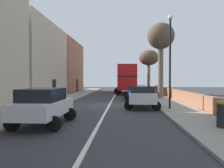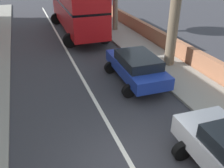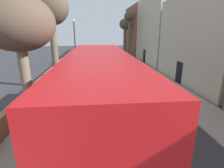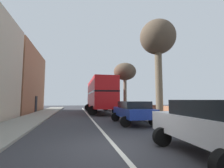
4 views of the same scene
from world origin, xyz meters
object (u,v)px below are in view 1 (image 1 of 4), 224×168
double_decker_bus (127,78)px  street_tree_right_1 (149,58)px  parked_car_white_left_0 (44,105)px  parked_car_white_right_2 (142,95)px  street_tree_right_3 (161,38)px  lamppost_right (170,54)px  litter_bin_right (223,114)px  parked_car_blue_right_3 (136,91)px

double_decker_bus → street_tree_right_1: (3.13, -0.54, 2.79)m
parked_car_white_left_0 → street_tree_right_1: size_ratio=0.63×
parked_car_white_right_2 → street_tree_right_3: bearing=71.2°
lamppost_right → double_decker_bus: bearing=98.4°
street_tree_right_3 → lamppost_right: 9.53m
double_decker_bus → parked_car_white_right_2: 16.53m
lamppost_right → litter_bin_right: size_ratio=5.82×
parked_car_blue_right_3 → lamppost_right: bearing=-77.1°
parked_car_white_left_0 → lamppost_right: (6.80, 5.19, 2.85)m
lamppost_right → litter_bin_right: bearing=-80.1°
parked_car_blue_right_3 → parked_car_white_right_2: bearing=-90.0°
parked_car_white_left_0 → double_decker_bus: bearing=79.6°
street_tree_right_1 → street_tree_right_3: bearing=-87.4°
street_tree_right_3 → double_decker_bus: bearing=112.3°
parked_car_blue_right_3 → litter_bin_right: (2.80, -13.61, -0.22)m
litter_bin_right → street_tree_right_3: bearing=90.4°
lamppost_right → parked_car_white_left_0: bearing=-142.6°
parked_car_white_left_0 → parked_car_white_right_2: parked_car_white_left_0 is taller
street_tree_right_1 → double_decker_bus: bearing=170.1°
parked_car_blue_right_3 → litter_bin_right: size_ratio=4.07×
street_tree_right_3 → litter_bin_right: street_tree_right_3 is taller
double_decker_bus → litter_bin_right: (3.60, -23.34, -1.69)m
parked_car_white_left_0 → lamppost_right: 9.02m
parked_car_blue_right_3 → street_tree_right_1: 10.39m
parked_car_white_right_2 → double_decker_bus: bearing=92.8°
parked_car_white_left_0 → parked_car_blue_right_3: (5.00, 13.07, -0.07)m
street_tree_right_3 → parked_car_white_left_0: bearing=-118.3°
street_tree_right_1 → litter_bin_right: street_tree_right_1 is taller
double_decker_bus → parked_car_blue_right_3: double_decker_bus is taller
parked_car_white_right_2 → street_tree_right_1: size_ratio=0.68×
street_tree_right_1 → litter_bin_right: 23.24m
double_decker_bus → parked_car_white_right_2: bearing=-87.2°
parked_car_blue_right_3 → street_tree_right_3: 6.39m
double_decker_bus → lamppost_right: (2.60, -17.61, 1.45)m
parked_car_white_left_0 → litter_bin_right: size_ratio=3.63×
double_decker_bus → lamppost_right: 17.86m
parked_car_white_left_0 → lamppost_right: size_ratio=0.62×
parked_car_white_left_0 → parked_car_blue_right_3: parked_car_white_left_0 is taller
parked_car_white_right_2 → parked_car_blue_right_3: (0.00, 6.72, -0.05)m
parked_car_white_left_0 → litter_bin_right: (7.80, -0.54, -0.29)m
litter_bin_right → parked_car_white_left_0: bearing=176.1°
street_tree_right_3 → lamppost_right: size_ratio=1.29×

